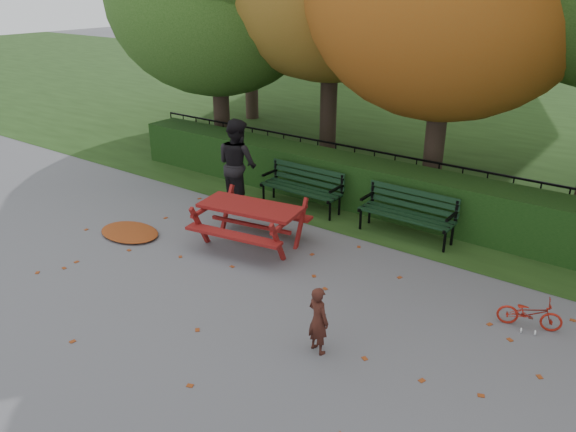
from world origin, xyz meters
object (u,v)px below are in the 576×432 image
Objects in this scene: bench_left at (303,184)px; adult at (237,164)px; bench_right at (409,210)px; child at (318,320)px; picnic_table at (250,214)px; bicycle at (530,313)px.

adult reaches higher than bench_left.
bench_left is at bearing 180.00° from bench_right.
adult is at bearing -144.28° from bench_left.
child is at bearing 153.26° from adult.
picnic_table reaches higher than bicycle.
bench_left and bench_right have the same top height.
adult is (-1.11, -0.80, 0.44)m from bench_left.
child is 1.10× the size of bicycle.
child reaches higher than bench_right.
child is (2.73, -1.93, -0.14)m from picnic_table.
bench_right is 0.94× the size of adult.
picnic_table is at bearing -18.85° from child.
picnic_table is (0.29, -2.08, 0.09)m from bench_left.
bench_left is at bearing 88.21° from picnic_table.
bench_left reaches higher than bicycle.
bicycle is (2.70, -1.81, -0.29)m from bench_right.
child reaches higher than bench_left.
bicycle is (5.10, -1.81, -0.29)m from bench_left.
adult reaches higher than picnic_table.
picnic_table is 1.93m from adult.
adult is at bearing -167.16° from bench_right.
picnic_table is at bearing -135.43° from bench_right.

